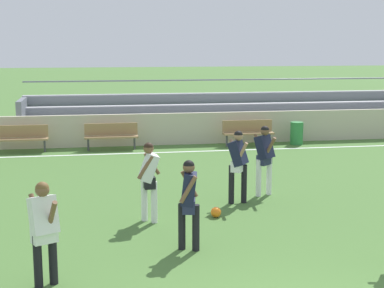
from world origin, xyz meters
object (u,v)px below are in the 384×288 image
(bench_far_right, at_px, (111,134))
(soccer_ball, at_px, (216,212))
(player_dark_wide_right, at_px, (264,154))
(player_white_challenging, at_px, (149,175))
(player_white_wide_left, at_px, (44,225))
(player_dark_dropping_back, at_px, (189,197))
(bleacher_stand, at_px, (237,113))
(bench_near_wall_gap, at_px, (248,130))
(trash_bin, at_px, (297,133))
(player_dark_deep_cover, at_px, (238,160))
(bench_centre_sideline, at_px, (20,136))

(bench_far_right, relative_size, soccer_ball, 8.18)
(player_dark_wide_right, bearing_deg, player_white_challenging, -150.72)
(bench_far_right, bearing_deg, player_white_wide_left, -96.58)
(player_white_wide_left, xyz_separation_m, player_dark_dropping_back, (2.36, 1.16, 0.01))
(bleacher_stand, bearing_deg, bench_near_wall_gap, -95.01)
(trash_bin, height_order, player_white_wide_left, player_white_wide_left)
(bleacher_stand, xyz_separation_m, player_dark_deep_cover, (-2.36, -9.70, 0.12))
(bench_centre_sideline, bearing_deg, player_white_wide_left, -81.33)
(trash_bin, height_order, player_dark_deep_cover, player_dark_deep_cover)
(player_white_challenging, distance_m, soccer_ball, 1.65)
(bleacher_stand, relative_size, player_white_wide_left, 10.31)
(bench_near_wall_gap, distance_m, bench_far_right, 4.79)
(bench_centre_sideline, distance_m, player_white_challenging, 9.00)
(bench_centre_sideline, distance_m, bench_near_wall_gap, 7.79)
(player_dark_wide_right, bearing_deg, bench_centre_sideline, 134.02)
(bench_far_right, height_order, player_dark_deep_cover, player_dark_deep_cover)
(bench_far_right, relative_size, trash_bin, 2.22)
(player_dark_dropping_back, height_order, player_dark_wide_right, player_dark_wide_right)
(bleacher_stand, bearing_deg, trash_bin, -58.03)
(soccer_ball, bearing_deg, player_dark_deep_cover, 54.34)
(trash_bin, relative_size, player_dark_dropping_back, 0.50)
(player_dark_deep_cover, xyz_separation_m, player_dark_dropping_back, (-1.57, -2.80, -0.04))
(player_white_challenging, xyz_separation_m, soccer_ball, (1.40, 0.07, -0.87))
(player_white_wide_left, bearing_deg, player_white_challenging, 57.88)
(bench_near_wall_gap, height_order, player_white_wide_left, player_white_wide_left)
(player_white_challenging, height_order, soccer_ball, player_white_challenging)
(bench_near_wall_gap, xyz_separation_m, trash_bin, (1.79, -0.04, -0.14))
(bench_far_right, xyz_separation_m, player_dark_deep_cover, (2.65, -7.21, 0.45))
(player_dark_deep_cover, distance_m, player_dark_wide_right, 0.97)
(bleacher_stand, distance_m, player_dark_dropping_back, 13.11)
(bench_centre_sideline, relative_size, player_white_challenging, 1.10)
(bench_far_right, relative_size, player_dark_wide_right, 1.07)
(bleacher_stand, bearing_deg, player_dark_dropping_back, -107.48)
(player_dark_dropping_back, bearing_deg, bench_near_wall_gap, 69.63)
(bleacher_stand, relative_size, soccer_ball, 75.44)
(player_white_challenging, relative_size, player_dark_deep_cover, 0.98)
(bench_near_wall_gap, xyz_separation_m, player_white_challenging, (-4.26, -8.27, 0.43))
(player_dark_wide_right, bearing_deg, player_dark_deep_cover, -144.01)
(bleacher_stand, distance_m, bench_far_right, 5.61)
(bleacher_stand, distance_m, player_dark_wide_right, 9.27)
(trash_bin, height_order, soccer_ball, trash_bin)
(bench_far_right, bearing_deg, player_dark_deep_cover, -69.85)
(player_white_wide_left, height_order, soccer_ball, player_white_wide_left)
(bleacher_stand, bearing_deg, bench_centre_sideline, -162.73)
(player_dark_deep_cover, bearing_deg, bleacher_stand, 76.31)
(bench_centre_sideline, distance_m, trash_bin, 9.58)
(bench_far_right, xyz_separation_m, soccer_ball, (1.94, -8.20, -0.44))
(bleacher_stand, relative_size, player_dark_wide_right, 9.87)
(player_dark_deep_cover, height_order, player_white_wide_left, player_dark_deep_cover)
(player_white_challenging, bearing_deg, player_dark_wide_right, 29.28)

